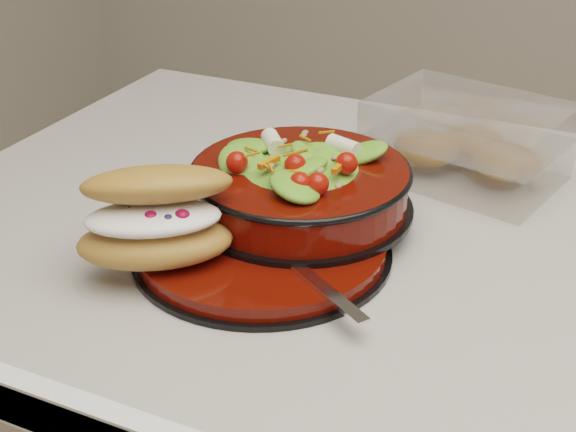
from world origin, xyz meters
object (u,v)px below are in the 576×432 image
at_px(salad_bowl, 300,179).
at_px(pastry_box, 467,142).
at_px(croissant, 157,218).
at_px(fork, 302,270).
at_px(dinner_plate, 262,247).

height_order(salad_bowl, pastry_box, salad_bowl).
relative_size(croissant, fork, 1.04).
bearing_deg(croissant, dinner_plate, 13.30).
xyz_separation_m(fork, pastry_box, (0.08, 0.32, 0.02)).
distance_m(dinner_plate, salad_bowl, 0.09).
xyz_separation_m(croissant, pastry_box, (0.21, 0.35, -0.02)).
height_order(dinner_plate, croissant, croissant).
height_order(fork, pastry_box, pastry_box).
xyz_separation_m(dinner_plate, salad_bowl, (0.01, 0.07, 0.05)).
bearing_deg(salad_bowl, dinner_plate, -97.05).
distance_m(salad_bowl, croissant, 0.17).
bearing_deg(fork, dinner_plate, 90.24).
relative_size(salad_bowl, pastry_box, 1.00).
distance_m(croissant, fork, 0.15).
relative_size(dinner_plate, salad_bowl, 1.09).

